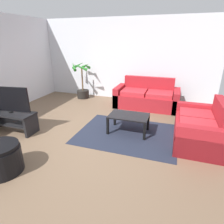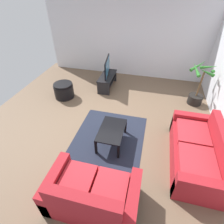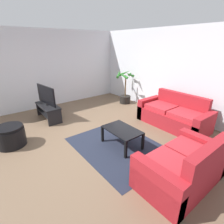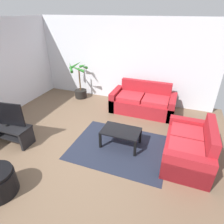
# 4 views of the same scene
# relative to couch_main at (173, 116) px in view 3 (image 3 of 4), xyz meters

# --- Properties ---
(ground_plane) EXTENTS (6.60, 6.60, 0.00)m
(ground_plane) POSITION_rel_couch_main_xyz_m (-0.90, -2.28, -0.30)
(ground_plane) COLOR brown
(wall_back) EXTENTS (6.00, 0.06, 2.70)m
(wall_back) POSITION_rel_couch_main_xyz_m (-0.90, 0.72, 1.05)
(wall_back) COLOR silver
(wall_back) RESTS_ON ground
(wall_left) EXTENTS (0.06, 6.00, 2.70)m
(wall_left) POSITION_rel_couch_main_xyz_m (-3.90, -2.28, 1.05)
(wall_left) COLOR silver
(wall_left) RESTS_ON ground
(couch_main) EXTENTS (1.94, 0.90, 0.90)m
(couch_main) POSITION_rel_couch_main_xyz_m (0.00, 0.00, 0.00)
(couch_main) COLOR maroon
(couch_main) RESTS_ON ground
(couch_loveseat) EXTENTS (0.90, 1.53, 0.90)m
(couch_loveseat) POSITION_rel_couch_main_xyz_m (1.38, -1.81, -0.00)
(couch_loveseat) COLOR maroon
(couch_loveseat) RESTS_ON ground
(tv_stand) EXTENTS (1.10, 0.45, 0.46)m
(tv_stand) POSITION_rel_couch_main_xyz_m (-2.67, -2.67, 0.00)
(tv_stand) COLOR black
(tv_stand) RESTS_ON ground
(tv) EXTENTS (0.98, 0.18, 0.60)m
(tv) POSITION_rel_couch_main_xyz_m (-2.67, -2.66, 0.48)
(tv) COLOR black
(tv) RESTS_ON tv_stand
(coffee_table) EXTENTS (0.88, 0.56, 0.42)m
(coffee_table) POSITION_rel_couch_main_xyz_m (-0.11, -1.86, 0.06)
(coffee_table) COLOR black
(coffee_table) RESTS_ON ground
(area_rug) EXTENTS (2.20, 1.70, 0.01)m
(area_rug) POSITION_rel_couch_main_xyz_m (-0.11, -1.96, -0.30)
(area_rug) COLOR #1E2333
(area_rug) RESTS_ON ground
(potted_palm) EXTENTS (0.74, 0.75, 1.29)m
(potted_palm) POSITION_rel_couch_main_xyz_m (-2.36, 0.25, 0.15)
(potted_palm) COLOR black
(potted_palm) RESTS_ON ground
(ottoman) EXTENTS (0.63, 0.63, 0.48)m
(ottoman) POSITION_rel_couch_main_xyz_m (-1.70, -3.88, -0.06)
(ottoman) COLOR black
(ottoman) RESTS_ON ground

